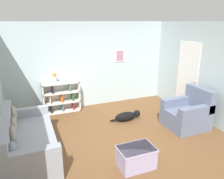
# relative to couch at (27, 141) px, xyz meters

# --- Properties ---
(ground_plane) EXTENTS (14.00, 14.00, 0.00)m
(ground_plane) POSITION_rel_couch_xyz_m (2.00, 0.03, -0.33)
(ground_plane) COLOR brown
(wall_back) EXTENTS (5.60, 0.13, 2.60)m
(wall_back) POSITION_rel_couch_xyz_m (2.00, 2.28, 0.97)
(wall_back) COLOR silver
(wall_back) RESTS_ON ground_plane
(wall_right) EXTENTS (0.16, 5.00, 2.60)m
(wall_right) POSITION_rel_couch_xyz_m (4.54, 0.04, 0.96)
(wall_right) COLOR silver
(wall_right) RESTS_ON ground_plane
(couch) EXTENTS (0.94, 2.02, 0.91)m
(couch) POSITION_rel_couch_xyz_m (0.00, 0.00, 0.00)
(couch) COLOR #9399A3
(couch) RESTS_ON ground_plane
(bookshelf) EXTENTS (1.07, 0.33, 0.91)m
(bookshelf) POSITION_rel_couch_xyz_m (1.03, 2.07, 0.11)
(bookshelf) COLOR silver
(bookshelf) RESTS_ON ground_plane
(recliner_chair) EXTENTS (0.97, 0.89, 1.01)m
(recliner_chair) POSITION_rel_couch_xyz_m (3.84, -0.16, 0.02)
(recliner_chair) COLOR slate
(recliner_chair) RESTS_ON ground_plane
(coffee_table) EXTENTS (0.67, 0.47, 0.40)m
(coffee_table) POSITION_rel_couch_xyz_m (1.85, -1.11, -0.12)
(coffee_table) COLOR #ADA3CC
(coffee_table) RESTS_ON ground_plane
(dog) EXTENTS (0.90, 0.23, 0.26)m
(dog) POSITION_rel_couch_xyz_m (2.56, 0.72, -0.20)
(dog) COLOR black
(dog) RESTS_ON ground_plane
(vase) EXTENTS (0.12, 0.12, 0.31)m
(vase) POSITION_rel_couch_xyz_m (0.89, 2.04, 0.75)
(vase) COLOR silver
(vase) RESTS_ON bookshelf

